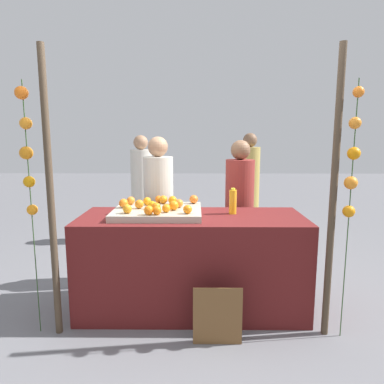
# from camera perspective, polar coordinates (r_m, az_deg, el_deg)

# --- Properties ---
(ground_plane) EXTENTS (24.00, 24.00, 0.00)m
(ground_plane) POSITION_cam_1_polar(r_m,az_deg,el_deg) (3.55, -0.02, -18.38)
(ground_plane) COLOR slate
(stall_counter) EXTENTS (2.08, 0.79, 0.91)m
(stall_counter) POSITION_cam_1_polar(r_m,az_deg,el_deg) (3.36, -0.02, -11.50)
(stall_counter) COLOR #5B1919
(stall_counter) RESTS_ON ground_plane
(orange_tray) EXTENTS (0.81, 0.66, 0.06)m
(orange_tray) POSITION_cam_1_polar(r_m,az_deg,el_deg) (3.28, -5.63, -3.22)
(orange_tray) COLOR #B2AD99
(orange_tray) RESTS_ON stall_counter
(orange_0) EXTENTS (0.08, 0.08, 0.08)m
(orange_0) POSITION_cam_1_polar(r_m,az_deg,el_deg) (3.30, -2.17, -1.87)
(orange_0) COLOR orange
(orange_0) RESTS_ON orange_tray
(orange_1) EXTENTS (0.09, 0.09, 0.09)m
(orange_1) POSITION_cam_1_polar(r_m,az_deg,el_deg) (3.49, 0.28, -1.20)
(orange_1) COLOR orange
(orange_1) RESTS_ON orange_tray
(orange_2) EXTENTS (0.08, 0.08, 0.08)m
(orange_2) POSITION_cam_1_polar(r_m,az_deg,el_deg) (3.10, -4.25, -2.67)
(orange_2) COLOR orange
(orange_2) RESTS_ON orange_tray
(orange_3) EXTENTS (0.09, 0.09, 0.09)m
(orange_3) POSITION_cam_1_polar(r_m,az_deg,el_deg) (3.35, -11.17, -1.82)
(orange_3) COLOR orange
(orange_3) RESTS_ON orange_tray
(orange_4) EXTENTS (0.08, 0.08, 0.08)m
(orange_4) POSITION_cam_1_polar(r_m,az_deg,el_deg) (3.29, -8.65, -1.97)
(orange_4) COLOR orange
(orange_4) RESTS_ON orange_tray
(orange_5) EXTENTS (0.08, 0.08, 0.08)m
(orange_5) POSITION_cam_1_polar(r_m,az_deg,el_deg) (3.01, -5.75, -3.01)
(orange_5) COLOR orange
(orange_5) RESTS_ON orange_tray
(orange_6) EXTENTS (0.08, 0.08, 0.08)m
(orange_6) POSITION_cam_1_polar(r_m,az_deg,el_deg) (3.10, -10.57, -2.73)
(orange_6) COLOR orange
(orange_6) RESTS_ON orange_tray
(orange_7) EXTENTS (0.08, 0.08, 0.08)m
(orange_7) POSITION_cam_1_polar(r_m,az_deg,el_deg) (3.01, -7.13, -2.98)
(orange_7) COLOR orange
(orange_7) RESTS_ON orange_tray
(orange_8) EXTENTS (0.09, 0.09, 0.09)m
(orange_8) POSITION_cam_1_polar(r_m,az_deg,el_deg) (3.18, -3.00, -2.22)
(orange_8) COLOR orange
(orange_8) RESTS_ON orange_tray
(orange_9) EXTENTS (0.08, 0.08, 0.08)m
(orange_9) POSITION_cam_1_polar(r_m,az_deg,el_deg) (3.04, -0.74, -2.86)
(orange_9) COLOR orange
(orange_9) RESTS_ON orange_tray
(orange_10) EXTENTS (0.08, 0.08, 0.08)m
(orange_10) POSITION_cam_1_polar(r_m,az_deg,el_deg) (3.48, -10.01, -1.41)
(orange_10) COLOR orange
(orange_10) RESTS_ON orange_tray
(orange_11) EXTENTS (0.07, 0.07, 0.07)m
(orange_11) POSITION_cam_1_polar(r_m,az_deg,el_deg) (3.54, -5.49, -1.18)
(orange_11) COLOR orange
(orange_11) RESTS_ON orange_tray
(orange_12) EXTENTS (0.08, 0.08, 0.08)m
(orange_12) POSITION_cam_1_polar(r_m,az_deg,el_deg) (3.44, -7.37, -1.50)
(orange_12) COLOR orange
(orange_12) RESTS_ON orange_tray
(orange_13) EXTENTS (0.08, 0.08, 0.08)m
(orange_13) POSITION_cam_1_polar(r_m,az_deg,el_deg) (3.46, -3.22, -1.33)
(orange_13) COLOR orange
(orange_13) RESTS_ON orange_tray
(orange_14) EXTENTS (0.08, 0.08, 0.08)m
(orange_14) POSITION_cam_1_polar(r_m,az_deg,el_deg) (3.50, -4.70, -1.24)
(orange_14) COLOR orange
(orange_14) RESTS_ON orange_tray
(orange_15) EXTENTS (0.08, 0.08, 0.08)m
(orange_15) POSITION_cam_1_polar(r_m,az_deg,el_deg) (3.16, -5.90, -2.43)
(orange_15) COLOR orange
(orange_15) RESTS_ON orange_tray
(orange_16) EXTENTS (0.08, 0.08, 0.08)m
(orange_16) POSITION_cam_1_polar(r_m,az_deg,el_deg) (3.23, -6.54, -2.17)
(orange_16) COLOR orange
(orange_16) RESTS_ON orange_tray
(juice_bottle) EXTENTS (0.07, 0.07, 0.25)m
(juice_bottle) POSITION_cam_1_polar(r_m,az_deg,el_deg) (3.31, 6.71, -1.57)
(juice_bottle) COLOR #FBA71C
(juice_bottle) RESTS_ON stall_counter
(chalkboard_sign) EXTENTS (0.39, 0.03, 0.49)m
(chalkboard_sign) POSITION_cam_1_polar(r_m,az_deg,el_deg) (2.92, 4.21, -19.68)
(chalkboard_sign) COLOR brown
(chalkboard_sign) RESTS_ON ground_plane
(vendor_left) EXTENTS (0.33, 0.33, 1.63)m
(vendor_left) POSITION_cam_1_polar(r_m,az_deg,el_deg) (3.94, -5.45, -3.76)
(vendor_left) COLOR beige
(vendor_left) RESTS_ON ground_plane
(vendor_right) EXTENTS (0.32, 0.32, 1.60)m
(vendor_right) POSITION_cam_1_polar(r_m,az_deg,el_deg) (3.97, 7.73, -3.95)
(vendor_right) COLOR maroon
(vendor_right) RESTS_ON ground_plane
(crowd_person_0) EXTENTS (0.33, 0.33, 1.65)m
(crowd_person_0) POSITION_cam_1_polar(r_m,az_deg,el_deg) (5.52, -8.22, 0.03)
(crowd_person_0) COLOR beige
(crowd_person_0) RESTS_ON ground_plane
(crowd_person_1) EXTENTS (0.34, 0.34, 1.68)m
(crowd_person_1) POSITION_cam_1_polar(r_m,az_deg,el_deg) (5.80, 9.30, 0.61)
(crowd_person_1) COLOR tan
(crowd_person_1) RESTS_ON ground_plane
(canopy_post_left) EXTENTS (0.06, 0.06, 2.33)m
(canopy_post_left) POSITION_cam_1_polar(r_m,az_deg,el_deg) (2.98, -22.18, -0.72)
(canopy_post_left) COLOR #473828
(canopy_post_left) RESTS_ON ground_plane
(canopy_post_right) EXTENTS (0.06, 0.06, 2.33)m
(canopy_post_right) POSITION_cam_1_polar(r_m,az_deg,el_deg) (2.96, 22.14, -0.79)
(canopy_post_right) COLOR #473828
(canopy_post_right) RESTS_ON ground_plane
(garland_strand_left) EXTENTS (0.11, 0.11, 2.06)m
(garland_strand_left) POSITION_cam_1_polar(r_m,az_deg,el_deg) (3.02, -25.49, 6.39)
(garland_strand_left) COLOR #2D4C23
(garland_strand_left) RESTS_ON ground_plane
(garland_strand_right) EXTENTS (0.10, 0.10, 2.06)m
(garland_strand_right) POSITION_cam_1_polar(r_m,az_deg,el_deg) (2.94, 24.85, 4.59)
(garland_strand_right) COLOR #2D4C23
(garland_strand_right) RESTS_ON ground_plane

